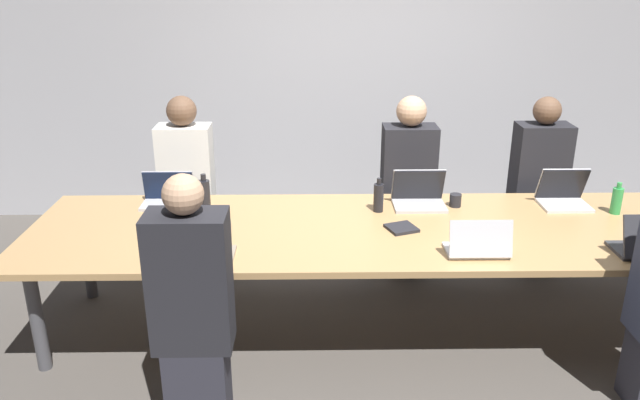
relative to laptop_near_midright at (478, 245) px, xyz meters
The scene contains 18 objects.
ground_plane 1.00m from the laptop_near_midright, 136.69° to the left, with size 24.00×24.00×0.00m, color #4C4742.
curtain_wall 2.61m from the laptop_near_midright, 100.03° to the left, with size 12.00×0.06×2.80m.
conference_table 0.62m from the laptop_near_midright, 136.69° to the left, with size 4.60×1.24×0.72m.
laptop_near_midright is the anchor object (origin of this frame).
laptop_far_right 1.13m from the laptop_near_midright, 45.22° to the left, with size 0.33×0.27×0.26m.
person_far_right 1.53m from the laptop_near_midright, 58.34° to the left, with size 0.40×0.24×1.38m.
bottle_far_right 1.26m from the laptop_near_midright, 30.20° to the left, with size 0.07×0.07×0.22m.
laptop_far_center 0.83m from the laptop_near_midright, 104.39° to the left, with size 0.36×0.26×0.26m.
person_far_center 1.28m from the laptop_near_midright, 99.62° to the left, with size 0.40×0.24×1.40m.
cup_far_center 0.78m from the laptop_near_midright, 86.83° to the left, with size 0.08×0.08×0.09m.
bottle_far_center 0.86m from the laptop_near_midright, 125.57° to the left, with size 0.07×0.07×0.23m.
laptop_far_left 2.13m from the laptop_near_midright, 156.22° to the left, with size 0.35×0.22×0.22m.
person_far_left 2.30m from the laptop_near_midright, 145.68° to the left, with size 0.40×0.24×1.39m.
bottle_far_left 1.83m from the laptop_near_midright, 156.15° to the left, with size 0.08×0.08×0.26m.
laptop_near_left 1.56m from the laptop_near_midright, behind, with size 0.36×0.26×0.26m.
person_near_left 1.62m from the laptop_near_midright, 163.45° to the right, with size 0.40×0.24×1.37m.
stapler 0.25m from the laptop_near_midright, 92.45° to the left, with size 0.07×0.16×0.05m.
notebook 0.54m from the laptop_near_midright, 135.25° to the left, with size 0.22×0.22×0.02m.
Camera 1 is at (-0.51, -3.63, 2.28)m, focal length 35.00 mm.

